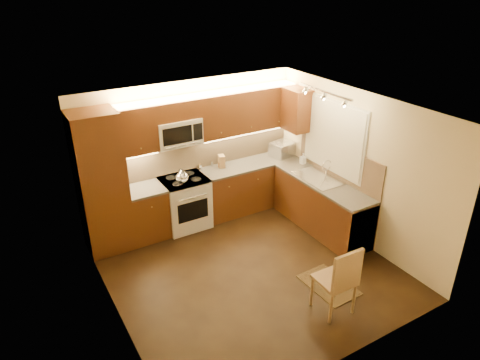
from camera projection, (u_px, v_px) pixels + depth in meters
floor at (250, 269)px, 6.70m from camera, size 4.00×4.00×0.01m
ceiling at (252, 111)px, 5.61m from camera, size 4.00×4.00×0.01m
wall_back at (191, 151)px, 7.70m from camera, size 4.00×0.01×2.50m
wall_front at (351, 274)px, 4.60m from camera, size 4.00×0.01×2.50m
wall_left at (109, 237)px, 5.24m from camera, size 0.01×4.00×2.50m
wall_right at (356, 167)px, 7.07m from camera, size 0.01×4.00×2.50m
pantry at (102, 184)px, 6.76m from camera, size 0.70×0.60×2.30m
base_cab_back_left at (147, 213)px, 7.37m from camera, size 0.62×0.60×0.86m
counter_back_left at (144, 190)px, 7.18m from camera, size 0.62×0.60×0.04m
base_cab_back_right at (249, 186)px, 8.30m from camera, size 1.92×0.60×0.86m
counter_back_right at (250, 164)px, 8.11m from camera, size 1.92×0.60×0.04m
base_cab_right at (321, 206)px, 7.60m from camera, size 0.60×2.00×0.86m
counter_right at (323, 183)px, 7.40m from camera, size 0.60×2.00×0.04m
dishwasher at (350, 224)px, 7.06m from camera, size 0.58×0.60×0.84m
backsplash_back at (209, 150)px, 7.88m from camera, size 3.30×0.02×0.60m
backsplash_right at (338, 162)px, 7.40m from camera, size 0.02×2.00×0.60m
upper_cab_back_left at (136, 130)px, 6.84m from camera, size 0.62×0.35×0.75m
upper_cab_back_right at (247, 110)px, 7.77m from camera, size 1.92×0.35×0.75m
upper_cab_bridge at (176, 109)px, 7.06m from camera, size 0.76×0.35×0.31m
upper_cab_right_corner at (297, 110)px, 7.80m from camera, size 0.35×0.50×0.75m
stove at (185, 202)px, 7.66m from camera, size 0.76×0.65×0.92m
microwave at (177, 132)px, 7.21m from camera, size 0.76×0.38×0.44m
window_frame at (334, 137)px, 7.34m from camera, size 0.03×1.44×1.24m
window_blinds at (333, 137)px, 7.33m from camera, size 0.02×1.36×1.16m
sink at (318, 174)px, 7.48m from camera, size 0.52×0.86×0.15m
faucet at (327, 168)px, 7.53m from camera, size 0.20×0.04×0.30m
track_light_bar at (324, 91)px, 6.65m from camera, size 0.04×1.20×0.03m
kettle at (182, 175)px, 7.29m from camera, size 0.24×0.24×0.24m
toaster_oven at (282, 149)px, 8.37m from camera, size 0.51×0.43×0.27m
knife_block at (222, 161)px, 7.90m from camera, size 0.14×0.18×0.22m
spice_jar_a at (201, 167)px, 7.82m from camera, size 0.05×0.05×0.09m
spice_jar_b at (220, 165)px, 7.90m from camera, size 0.06×0.06×0.10m
spice_jar_c at (212, 164)px, 7.95m from camera, size 0.05×0.05×0.09m
spice_jar_d at (200, 166)px, 7.85m from camera, size 0.06×0.06×0.09m
soap_bottle at (303, 158)px, 8.05m from camera, size 0.10×0.10×0.20m
rug at (329, 285)px, 6.36m from camera, size 0.58×0.84×0.01m
dining_chair at (335, 278)px, 5.70m from camera, size 0.46×0.46×1.02m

